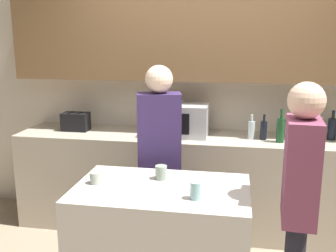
# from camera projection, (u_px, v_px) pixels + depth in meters

# --- Properties ---
(back_wall) EXTENTS (6.40, 0.40, 2.70)m
(back_wall) POSITION_uv_depth(u_px,v_px,m) (207.00, 70.00, 3.84)
(back_wall) COLOR beige
(back_wall) RESTS_ON ground_plane
(back_counter) EXTENTS (3.60, 0.62, 0.94)m
(back_counter) POSITION_uv_depth(u_px,v_px,m) (202.00, 183.00, 3.81)
(back_counter) COLOR #B7AD99
(back_counter) RESTS_ON ground_plane
(kitchen_island) EXTENTS (1.13, 0.70, 0.91)m
(kitchen_island) POSITION_uv_depth(u_px,v_px,m) (162.00, 250.00, 2.64)
(kitchen_island) COLOR beige
(kitchen_island) RESTS_ON ground_plane
(microwave) EXTENTS (0.52, 0.39, 0.30)m
(microwave) POSITION_uv_depth(u_px,v_px,m) (181.00, 120.00, 3.73)
(microwave) COLOR #B7BABC
(microwave) RESTS_ON back_counter
(toaster) EXTENTS (0.26, 0.16, 0.18)m
(toaster) POSITION_uv_depth(u_px,v_px,m) (76.00, 122.00, 3.93)
(toaster) COLOR black
(toaster) RESTS_ON back_counter
(bottle_0) EXTENTS (0.06, 0.06, 0.23)m
(bottle_0) POSITION_uv_depth(u_px,v_px,m) (251.00, 130.00, 3.60)
(bottle_0) COLOR silver
(bottle_0) RESTS_ON back_counter
(bottle_1) EXTENTS (0.06, 0.06, 0.23)m
(bottle_1) POSITION_uv_depth(u_px,v_px,m) (264.00, 130.00, 3.58)
(bottle_1) COLOR black
(bottle_1) RESTS_ON back_counter
(bottle_2) EXTENTS (0.07, 0.07, 0.30)m
(bottle_2) POSITION_uv_depth(u_px,v_px,m) (281.00, 130.00, 3.48)
(bottle_2) COLOR #194723
(bottle_2) RESTS_ON back_counter
(bottle_3) EXTENTS (0.07, 0.07, 0.32)m
(bottle_3) POSITION_uv_depth(u_px,v_px,m) (293.00, 126.00, 3.56)
(bottle_3) COLOR maroon
(bottle_3) RESTS_ON back_counter
(bottle_4) EXTENTS (0.07, 0.07, 0.27)m
(bottle_4) POSITION_uv_depth(u_px,v_px,m) (306.00, 130.00, 3.51)
(bottle_4) COLOR #472814
(bottle_4) RESTS_ON back_counter
(bottle_5) EXTENTS (0.08, 0.08, 0.29)m
(bottle_5) POSITION_uv_depth(u_px,v_px,m) (318.00, 127.00, 3.59)
(bottle_5) COLOR silver
(bottle_5) RESTS_ON back_counter
(bottle_6) EXTENTS (0.08, 0.08, 0.27)m
(bottle_6) POSITION_uv_depth(u_px,v_px,m) (332.00, 129.00, 3.57)
(bottle_6) COLOR black
(bottle_6) RESTS_ON back_counter
(cup_0) EXTENTS (0.08, 0.08, 0.09)m
(cup_0) POSITION_uv_depth(u_px,v_px,m) (161.00, 172.00, 2.68)
(cup_0) COLOR gray
(cup_0) RESTS_ON kitchen_island
(cup_1) EXTENTS (0.07, 0.07, 0.08)m
(cup_1) POSITION_uv_depth(u_px,v_px,m) (95.00, 178.00, 2.60)
(cup_1) COLOR #A3AF9D
(cup_1) RESTS_ON kitchen_island
(cup_2) EXTENTS (0.07, 0.07, 0.11)m
(cup_2) POSITION_uv_depth(u_px,v_px,m) (196.00, 191.00, 2.34)
(cup_2) COLOR #8AB9BC
(cup_2) RESTS_ON kitchen_island
(person_left) EXTENTS (0.22, 0.35, 1.61)m
(person_left) POSITION_uv_depth(u_px,v_px,m) (299.00, 193.00, 2.32)
(person_left) COLOR black
(person_left) RESTS_ON ground_plane
(person_center) EXTENTS (0.37, 0.26, 1.65)m
(person_center) POSITION_uv_depth(u_px,v_px,m) (159.00, 149.00, 3.13)
(person_center) COLOR black
(person_center) RESTS_ON ground_plane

